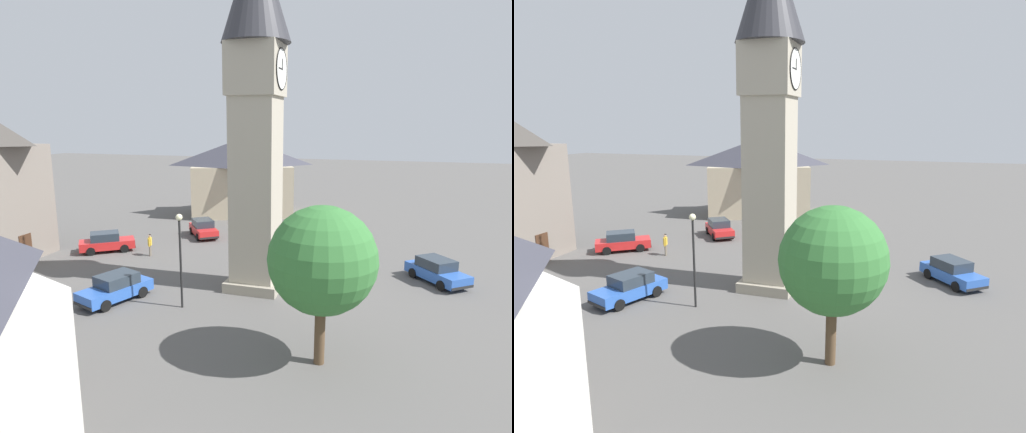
% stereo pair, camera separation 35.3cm
% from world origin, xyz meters
% --- Properties ---
extents(ground_plane, '(200.00, 200.00, 0.00)m').
position_xyz_m(ground_plane, '(0.00, 0.00, 0.00)').
color(ground_plane, '#565451').
extents(clock_tower, '(3.88, 3.88, 20.25)m').
position_xyz_m(clock_tower, '(0.00, 0.00, 11.83)').
color(clock_tower, gray).
rests_on(clock_tower, ground).
extents(car_blue_kerb, '(4.45, 2.95, 1.53)m').
position_xyz_m(car_blue_kerb, '(4.40, -6.90, 0.76)').
color(car_blue_kerb, '#2D5BB7').
rests_on(car_blue_kerb, ground).
extents(car_silver_kerb, '(3.85, 4.30, 1.53)m').
position_xyz_m(car_silver_kerb, '(-3.81, -13.46, 0.76)').
color(car_silver_kerb, red).
rests_on(car_silver_kerb, ground).
extents(car_red_corner, '(4.27, 3.90, 1.53)m').
position_xyz_m(car_red_corner, '(-4.24, 10.59, 0.76)').
color(car_red_corner, '#2D5BB7').
rests_on(car_red_corner, ground).
extents(car_white_side, '(4.28, 3.89, 1.53)m').
position_xyz_m(car_white_side, '(-10.35, -8.18, 0.76)').
color(car_white_side, red).
rests_on(car_white_side, ground).
extents(pedestrian, '(0.54, 0.31, 1.69)m').
position_xyz_m(pedestrian, '(-3.79, -9.60, 1.01)').
color(pedestrian, '#706656').
rests_on(pedestrian, ground).
extents(tree, '(4.41, 4.41, 6.69)m').
position_xyz_m(tree, '(7.55, 5.16, 4.47)').
color(tree, brown).
rests_on(tree, ground).
extents(building_shop_left, '(10.30, 12.78, 8.26)m').
position_xyz_m(building_shop_left, '(-20.80, -8.27, 4.22)').
color(building_shop_left, tan).
rests_on(building_shop_left, ground).
extents(lamp_post, '(0.36, 0.36, 5.20)m').
position_xyz_m(lamp_post, '(4.12, -2.91, 3.46)').
color(lamp_post, black).
rests_on(lamp_post, ground).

